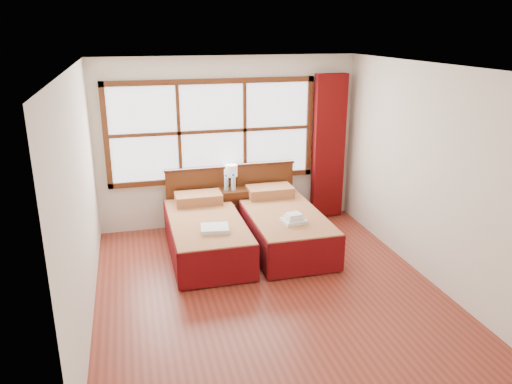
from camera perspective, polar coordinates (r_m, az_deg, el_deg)
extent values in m
plane|color=maroon|center=(6.11, 1.32, -10.97)|extent=(4.50, 4.50, 0.00)
plane|color=white|center=(5.34, 1.53, 14.16)|extent=(4.50, 4.50, 0.00)
plane|color=silver|center=(7.70, -3.18, 5.64)|extent=(4.00, 0.00, 4.00)
plane|color=silver|center=(5.42, -19.38, -0.90)|extent=(0.00, 4.50, 4.50)
plane|color=silver|center=(6.41, 18.89, 2.06)|extent=(0.00, 4.50, 4.50)
cube|color=white|center=(7.59, -5.03, 6.95)|extent=(3.00, 0.02, 1.40)
cube|color=#532812|center=(7.75, -4.85, 1.55)|extent=(3.16, 0.06, 0.08)
cube|color=#532812|center=(7.46, -5.16, 12.50)|extent=(3.16, 0.06, 0.08)
cube|color=#532812|center=(7.48, -16.78, 6.07)|extent=(0.08, 0.06, 1.56)
cube|color=#532812|center=(7.96, 6.07, 7.45)|extent=(0.08, 0.06, 1.56)
cube|color=#532812|center=(7.50, -8.79, 6.67)|extent=(0.05, 0.05, 1.40)
cube|color=#532812|center=(7.66, -1.29, 7.13)|extent=(0.05, 0.05, 1.40)
cube|color=#532812|center=(7.57, -5.00, 6.92)|extent=(3.00, 0.05, 0.05)
cube|color=#640A0A|center=(8.06, 8.29, 5.10)|extent=(0.50, 0.16, 2.30)
cube|color=#401B0D|center=(6.93, -5.64, -6.03)|extent=(0.86, 1.72, 0.28)
cube|color=maroon|center=(6.83, -5.71, -4.06)|extent=(0.96, 1.91, 0.23)
cube|color=#640A0D|center=(6.83, -9.69, -5.49)|extent=(0.03, 1.91, 0.48)
cube|color=#640A0D|center=(6.96, -1.73, -4.76)|extent=(0.03, 1.91, 0.48)
cube|color=#640A0D|center=(6.03, -4.22, -8.63)|extent=(0.96, 0.03, 0.48)
cube|color=maroon|center=(7.40, -6.60, -0.71)|extent=(0.67, 0.39, 0.15)
cube|color=#532812|center=(7.74, -6.91, -0.82)|extent=(0.90, 0.06, 0.94)
cube|color=#401B0D|center=(7.60, -7.04, 2.59)|extent=(0.94, 0.08, 0.04)
cube|color=#401B0D|center=(7.16, 3.12, -5.12)|extent=(0.88, 1.76, 0.29)
cube|color=maroon|center=(7.06, 3.15, -3.16)|extent=(0.98, 1.95, 0.24)
cube|color=#640A0D|center=(6.99, -0.73, -4.63)|extent=(0.03, 1.95, 0.49)
cube|color=#640A0D|center=(7.27, 6.85, -3.83)|extent=(0.03, 1.95, 0.49)
cube|color=#640A0D|center=(6.27, 5.82, -7.50)|extent=(0.98, 0.03, 0.49)
cube|color=maroon|center=(7.63, 1.58, 0.08)|extent=(0.69, 0.40, 0.15)
cube|color=#532812|center=(7.94, 0.97, -0.11)|extent=(0.92, 0.06, 0.95)
cube|color=#401B0D|center=(7.80, 0.99, 3.29)|extent=(0.95, 0.08, 0.04)
cube|color=#532812|center=(7.74, -2.85, -1.86)|extent=(0.48, 0.43, 0.64)
cube|color=#401B0D|center=(7.58, -2.48, -3.34)|extent=(0.42, 0.02, 0.19)
cube|color=#401B0D|center=(7.49, -2.51, -1.52)|extent=(0.42, 0.02, 0.19)
sphere|color=#AC803A|center=(7.56, -2.45, -3.39)|extent=(0.03, 0.03, 0.03)
sphere|color=#AC803A|center=(7.47, -2.48, -1.56)|extent=(0.03, 0.03, 0.03)
cube|color=white|center=(6.41, -4.75, -4.18)|extent=(0.38, 0.35, 0.05)
cube|color=white|center=(6.64, 4.34, -3.28)|extent=(0.32, 0.29, 0.05)
cube|color=white|center=(6.62, 4.34, -2.93)|extent=(0.24, 0.22, 0.04)
cube|color=white|center=(6.61, 4.35, -2.62)|extent=(0.20, 0.18, 0.04)
cylinder|color=#B58C3A|center=(7.72, -2.79, 0.66)|extent=(0.11, 0.11, 0.02)
cylinder|color=#B58C3A|center=(7.69, -2.80, 1.27)|extent=(0.02, 0.02, 0.15)
cylinder|color=white|center=(7.64, -2.82, 2.47)|extent=(0.18, 0.18, 0.18)
cylinder|color=silver|center=(7.54, -3.43, 0.99)|extent=(0.06, 0.06, 0.21)
cylinder|color=#1845B4|center=(7.51, -3.44, 1.87)|extent=(0.03, 0.03, 0.03)
cylinder|color=silver|center=(7.51, -2.60, 1.01)|extent=(0.07, 0.07, 0.23)
cylinder|color=#1845B4|center=(7.47, -2.62, 1.96)|extent=(0.03, 0.03, 0.03)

